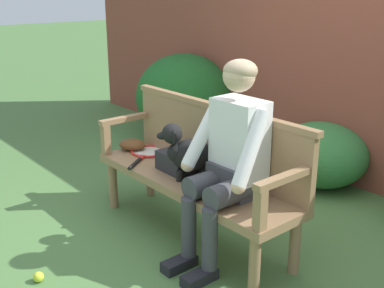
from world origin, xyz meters
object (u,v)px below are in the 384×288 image
(person_seated, at_px, (230,156))
(tennis_racket, at_px, (148,152))
(dog_on_bench, at_px, (186,151))
(tennis_ball, at_px, (39,277))
(baseball_glove, at_px, (132,145))
(sports_bag, at_px, (177,161))
(garden_bench, at_px, (192,186))

(person_seated, distance_m, tennis_racket, 1.04)
(dog_on_bench, distance_m, tennis_ball, 1.24)
(baseball_glove, bearing_deg, dog_on_bench, -39.74)
(dog_on_bench, distance_m, sports_bag, 0.21)
(garden_bench, bearing_deg, tennis_ball, -98.54)
(sports_bag, bearing_deg, garden_bench, -2.22)
(dog_on_bench, xyz_separation_m, tennis_ball, (-0.14, -1.06, -0.62))
(person_seated, xyz_separation_m, tennis_ball, (-0.55, -1.09, -0.69))
(garden_bench, relative_size, tennis_ball, 26.12)
(sports_bag, bearing_deg, dog_on_bench, -15.46)
(tennis_ball, bearing_deg, tennis_racket, 111.59)
(garden_bench, relative_size, baseball_glove, 7.83)
(garden_bench, relative_size, dog_on_bench, 4.30)
(sports_bag, relative_size, tennis_ball, 4.24)
(tennis_racket, relative_size, sports_bag, 1.97)
(garden_bench, height_order, person_seated, person_seated)
(garden_bench, xyz_separation_m, person_seated, (0.38, -0.01, 0.33))
(garden_bench, xyz_separation_m, dog_on_bench, (-0.02, -0.04, 0.26))
(tennis_racket, bearing_deg, dog_on_bench, -8.78)
(sports_bag, bearing_deg, baseball_glove, 179.40)
(person_seated, relative_size, tennis_ball, 20.09)
(tennis_ball, bearing_deg, sports_bag, 90.54)
(garden_bench, distance_m, dog_on_bench, 0.26)
(garden_bench, xyz_separation_m, baseball_glove, (-0.78, 0.01, 0.11))
(baseball_glove, bearing_deg, sports_bag, -36.62)
(person_seated, height_order, dog_on_bench, person_seated)
(person_seated, bearing_deg, garden_bench, 178.33)
(sports_bag, distance_m, tennis_ball, 1.21)
(sports_bag, bearing_deg, person_seated, -1.84)
(tennis_racket, xyz_separation_m, baseball_glove, (-0.15, -0.04, 0.04))
(dog_on_bench, xyz_separation_m, baseball_glove, (-0.76, 0.05, -0.16))
(tennis_ball, bearing_deg, dog_on_bench, 82.29)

